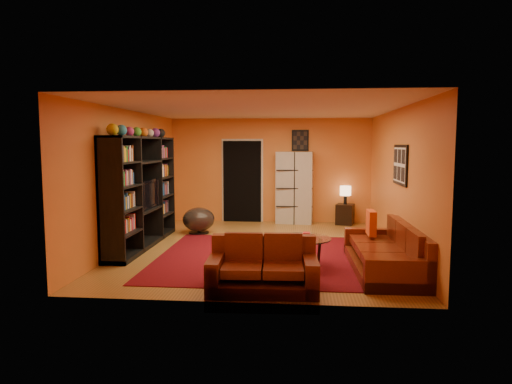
# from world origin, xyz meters

# --- Properties ---
(floor) EXTENTS (6.00, 6.00, 0.00)m
(floor) POSITION_xyz_m (0.00, 0.00, 0.00)
(floor) COLOR olive
(floor) RESTS_ON ground
(ceiling) EXTENTS (6.00, 6.00, 0.00)m
(ceiling) POSITION_xyz_m (0.00, 0.00, 2.60)
(ceiling) COLOR white
(ceiling) RESTS_ON wall_back
(wall_back) EXTENTS (6.00, 0.00, 6.00)m
(wall_back) POSITION_xyz_m (0.00, 3.00, 1.30)
(wall_back) COLOR orange
(wall_back) RESTS_ON floor
(wall_front) EXTENTS (6.00, 0.00, 6.00)m
(wall_front) POSITION_xyz_m (0.00, -3.00, 1.30)
(wall_front) COLOR orange
(wall_front) RESTS_ON floor
(wall_left) EXTENTS (0.00, 6.00, 6.00)m
(wall_left) POSITION_xyz_m (-2.50, 0.00, 1.30)
(wall_left) COLOR orange
(wall_left) RESTS_ON floor
(wall_right) EXTENTS (0.00, 6.00, 6.00)m
(wall_right) POSITION_xyz_m (2.50, 0.00, 1.30)
(wall_right) COLOR orange
(wall_right) RESTS_ON floor
(rug) EXTENTS (3.60, 3.60, 0.01)m
(rug) POSITION_xyz_m (0.10, -0.70, 0.01)
(rug) COLOR #500911
(rug) RESTS_ON floor
(doorway) EXTENTS (0.95, 0.10, 2.04)m
(doorway) POSITION_xyz_m (-0.70, 2.96, 1.02)
(doorway) COLOR black
(doorway) RESTS_ON floor
(wall_art_right) EXTENTS (0.03, 1.00, 0.70)m
(wall_art_right) POSITION_xyz_m (2.48, -0.30, 1.60)
(wall_art_right) COLOR black
(wall_art_right) RESTS_ON wall_right
(wall_art_back) EXTENTS (0.42, 0.03, 0.52)m
(wall_art_back) POSITION_xyz_m (0.75, 2.98, 2.05)
(wall_art_back) COLOR black
(wall_art_back) RESTS_ON wall_back
(entertainment_unit) EXTENTS (0.45, 3.00, 2.10)m
(entertainment_unit) POSITION_xyz_m (-2.27, 0.00, 1.05)
(entertainment_unit) COLOR black
(entertainment_unit) RESTS_ON floor
(tv) EXTENTS (0.96, 0.13, 0.55)m
(tv) POSITION_xyz_m (-2.23, 0.04, 1.00)
(tv) COLOR black
(tv) RESTS_ON entertainment_unit
(sofa) EXTENTS (1.00, 2.38, 0.85)m
(sofa) POSITION_xyz_m (2.14, -1.36, 0.28)
(sofa) COLOR #53170B
(sofa) RESTS_ON rug
(loveseat) EXTENTS (1.49, 0.93, 0.85)m
(loveseat) POSITION_xyz_m (0.24, -2.42, 0.29)
(loveseat) COLOR #53170B
(loveseat) RESTS_ON rug
(throw_pillow) EXTENTS (0.12, 0.42, 0.42)m
(throw_pillow) POSITION_xyz_m (1.95, -0.66, 0.63)
(throw_pillow) COLOR #E44C19
(throw_pillow) RESTS_ON sofa
(coffee_table) EXTENTS (0.92, 0.92, 0.46)m
(coffee_table) POSITION_xyz_m (0.78, -1.24, 0.42)
(coffee_table) COLOR silver
(coffee_table) RESTS_ON floor
(storage_cabinet) EXTENTS (0.92, 0.48, 1.77)m
(storage_cabinet) POSITION_xyz_m (0.62, 2.80, 0.89)
(storage_cabinet) COLOR #B1ADA4
(storage_cabinet) RESTS_ON floor
(bowl_chair) EXTENTS (0.70, 0.70, 0.57)m
(bowl_chair) POSITION_xyz_m (-1.47, 1.30, 0.31)
(bowl_chair) COLOR black
(bowl_chair) RESTS_ON floor
(side_table) EXTENTS (0.50, 0.50, 0.50)m
(side_table) POSITION_xyz_m (1.86, 2.75, 0.25)
(side_table) COLOR black
(side_table) RESTS_ON floor
(table_lamp) EXTENTS (0.27, 0.27, 0.45)m
(table_lamp) POSITION_xyz_m (1.86, 2.75, 0.81)
(table_lamp) COLOR black
(table_lamp) RESTS_ON side_table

